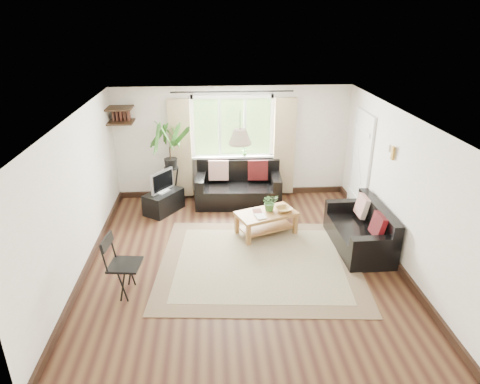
{
  "coord_description": "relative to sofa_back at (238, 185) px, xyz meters",
  "views": [
    {
      "loc": [
        -0.45,
        -6.08,
        3.82
      ],
      "look_at": [
        0.0,
        0.4,
        1.05
      ],
      "focal_mm": 32.0,
      "sensor_mm": 36.0,
      "label": 1
    }
  ],
  "objects": [
    {
      "name": "window",
      "position": [
        -0.09,
        0.46,
        1.13
      ],
      "size": [
        2.5,
        0.16,
        2.16
      ],
      "primitive_type": null,
      "color": "white",
      "rests_on": "wall_back"
    },
    {
      "name": "sill_plant",
      "position": [
        0.16,
        0.38,
        0.65
      ],
      "size": [
        0.14,
        0.1,
        0.27
      ],
      "primitive_type": "imported",
      "color": "#2D6023",
      "rests_on": "window"
    },
    {
      "name": "tv_stand",
      "position": [
        -1.55,
        -0.29,
        -0.2
      ],
      "size": [
        0.83,
        0.92,
        0.43
      ],
      "primitive_type": "cube",
      "rotation": [
        0.0,
        0.0,
        0.96
      ],
      "color": "black",
      "rests_on": "floor"
    },
    {
      "name": "pendant_lamp",
      "position": [
        -0.09,
        -1.85,
        1.63
      ],
      "size": [
        0.36,
        0.36,
        0.54
      ],
      "primitive_type": null,
      "color": "beige",
      "rests_on": "ceiling"
    },
    {
      "name": "table_plant",
      "position": [
        0.49,
        -1.3,
        0.18
      ],
      "size": [
        0.34,
        0.31,
        0.33
      ],
      "primitive_type": "imported",
      "rotation": [
        0.0,
        0.0,
        0.2
      ],
      "color": "#366528",
      "rests_on": "coffee_table"
    },
    {
      "name": "sofa_back",
      "position": [
        0.0,
        0.0,
        0.0
      ],
      "size": [
        1.82,
        0.99,
        0.83
      ],
      "primitive_type": null,
      "rotation": [
        0.0,
        0.0,
        -0.06
      ],
      "color": "black",
      "rests_on": "floor"
    },
    {
      "name": "wall_back",
      "position": [
        -0.09,
        0.5,
        0.78
      ],
      "size": [
        5.0,
        0.02,
        2.4
      ],
      "primitive_type": "cube",
      "color": "silver",
      "rests_on": "floor"
    },
    {
      "name": "ceiling",
      "position": [
        -0.09,
        -2.25,
        1.98
      ],
      "size": [
        5.5,
        5.5,
        0.0
      ],
      "primitive_type": "plane",
      "rotation": [
        3.14,
        0.0,
        0.0
      ],
      "color": "white",
      "rests_on": "floor"
    },
    {
      "name": "wall_sconce",
      "position": [
        2.34,
        -1.95,
        1.32
      ],
      "size": [
        0.12,
        0.12,
        0.28
      ],
      "primitive_type": null,
      "color": "beige",
      "rests_on": "wall_right"
    },
    {
      "name": "tv",
      "position": [
        -1.55,
        -0.29,
        0.25
      ],
      "size": [
        0.52,
        0.62,
        0.47
      ],
      "primitive_type": null,
      "rotation": [
        0.0,
        0.0,
        0.96
      ],
      "color": "#A5A5AA",
      "rests_on": "tv_stand"
    },
    {
      "name": "rug",
      "position": [
        0.19,
        -2.37,
        -0.41
      ],
      "size": [
        3.45,
        3.03,
        0.02
      ],
      "primitive_type": "cube",
      "rotation": [
        0.0,
        0.0,
        -0.08
      ],
      "color": "beige",
      "rests_on": "floor"
    },
    {
      "name": "coffee_table",
      "position": [
        0.42,
        -1.38,
        -0.2
      ],
      "size": [
        1.2,
        0.93,
        0.43
      ],
      "primitive_type": null,
      "rotation": [
        0.0,
        0.0,
        0.37
      ],
      "color": "brown",
      "rests_on": "floor"
    },
    {
      "name": "sofa_right",
      "position": [
        1.95,
        -1.98,
        -0.05
      ],
      "size": [
        1.59,
        0.82,
        0.74
      ],
      "primitive_type": null,
      "rotation": [
        0.0,
        0.0,
        -1.55
      ],
      "color": "black",
      "rests_on": "floor"
    },
    {
      "name": "book_a",
      "position": [
        0.2,
        -1.57,
        0.03
      ],
      "size": [
        0.23,
        0.28,
        0.02
      ],
      "primitive_type": "imported",
      "rotation": [
        0.0,
        0.0,
        0.24
      ],
      "color": "silver",
      "rests_on": "coffee_table"
    },
    {
      "name": "door",
      "position": [
        2.38,
        -0.55,
        0.58
      ],
      "size": [
        0.06,
        0.96,
        2.06
      ],
      "primitive_type": "cube",
      "color": "silver",
      "rests_on": "wall_right"
    },
    {
      "name": "corner_shelf",
      "position": [
        -2.34,
        0.25,
        1.47
      ],
      "size": [
        0.5,
        0.5,
        0.34
      ],
      "primitive_type": null,
      "color": "black",
      "rests_on": "wall_back"
    },
    {
      "name": "bowl",
      "position": [
        0.74,
        -1.36,
        0.05
      ],
      "size": [
        0.37,
        0.37,
        0.07
      ],
      "primitive_type": "imported",
      "rotation": [
        0.0,
        0.0,
        0.34
      ],
      "color": "olive",
      "rests_on": "coffee_table"
    },
    {
      "name": "floor",
      "position": [
        -0.09,
        -2.25,
        -0.42
      ],
      "size": [
        5.5,
        5.5,
        0.0
      ],
      "primitive_type": "plane",
      "color": "black",
      "rests_on": "ground"
    },
    {
      "name": "folding_chair",
      "position": [
        -1.82,
        -3.03,
        0.04
      ],
      "size": [
        0.53,
        0.53,
        0.92
      ],
      "primitive_type": null,
      "rotation": [
        0.0,
        0.0,
        1.46
      ],
      "color": "black",
      "rests_on": "floor"
    },
    {
      "name": "wall_right",
      "position": [
        2.41,
        -2.25,
        0.78
      ],
      "size": [
        0.02,
        5.5,
        2.4
      ],
      "primitive_type": "cube",
      "color": "silver",
      "rests_on": "floor"
    },
    {
      "name": "palm_stand",
      "position": [
        -1.39,
        0.1,
        0.47
      ],
      "size": [
        0.87,
        0.87,
        1.77
      ],
      "primitive_type": null,
      "rotation": [
        0.0,
        0.0,
        0.33
      ],
      "color": "black",
      "rests_on": "floor"
    },
    {
      "name": "wall_left",
      "position": [
        -2.59,
        -2.25,
        0.78
      ],
      "size": [
        0.02,
        5.5,
        2.4
      ],
      "primitive_type": "cube",
      "color": "silver",
      "rests_on": "floor"
    },
    {
      "name": "wall_front",
      "position": [
        -0.09,
        -5.0,
        0.78
      ],
      "size": [
        5.0,
        0.02,
        2.4
      ],
      "primitive_type": "cube",
      "color": "silver",
      "rests_on": "floor"
    },
    {
      "name": "book_b",
      "position": [
        0.18,
        -1.35,
        0.03
      ],
      "size": [
        0.16,
        0.22,
        0.02
      ],
      "primitive_type": "imported",
      "rotation": [
        0.0,
        0.0,
        0.04
      ],
      "color": "#562C22",
      "rests_on": "coffee_table"
    }
  ]
}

